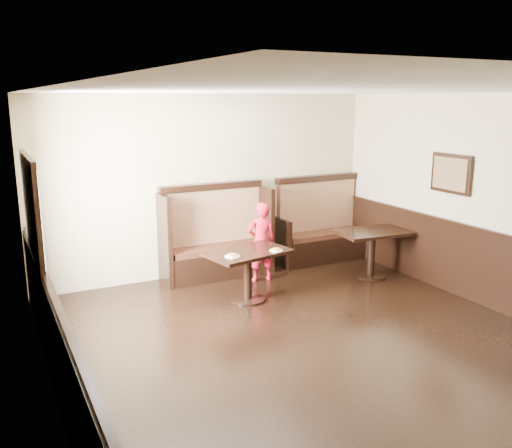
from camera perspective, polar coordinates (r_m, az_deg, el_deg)
ground at (r=5.97m, az=8.62°, el=-14.26°), size 7.00×7.00×0.00m
room_shell at (r=5.76m, az=4.76°, el=-7.91°), size 7.00×7.00×7.00m
booth_main at (r=8.49m, az=-4.27°, el=-1.98°), size 1.75×0.72×1.45m
booth_neighbor at (r=9.40m, az=6.76°, el=-0.85°), size 1.65×0.72×1.45m
table_main at (r=7.40m, az=-0.87°, el=-4.08°), size 1.23×0.90×0.71m
table_neighbor at (r=8.59m, az=12.10°, el=-1.92°), size 1.13×0.80×0.73m
child at (r=8.20m, az=0.54°, el=-1.89°), size 0.48×0.35×1.22m
pizza_plate_left at (r=7.10m, az=-2.51°, el=-3.34°), size 0.20×0.20×0.04m
pizza_plate_right at (r=7.36m, az=2.12°, el=-2.74°), size 0.19×0.19×0.03m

